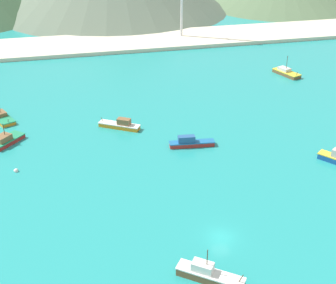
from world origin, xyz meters
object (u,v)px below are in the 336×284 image
(fishing_boat_3, at_px, (286,72))
(fishing_boat_4, at_px, (2,117))
(fishing_boat_7, at_px, (120,125))
(buoy_0, at_px, (16,171))
(fishing_boat_2, at_px, (190,142))
(fishing_boat_5, at_px, (6,140))
(fishing_boat_9, at_px, (209,275))

(fishing_boat_3, distance_m, fishing_boat_4, 77.99)
(fishing_boat_7, bearing_deg, buoy_0, -147.84)
(fishing_boat_2, distance_m, buoy_0, 34.38)
(fishing_boat_3, distance_m, fishing_boat_5, 79.12)
(fishing_boat_2, distance_m, fishing_boat_7, 17.22)
(fishing_boat_4, height_order, fishing_boat_5, fishing_boat_4)
(fishing_boat_5, relative_size, buoy_0, 8.72)
(fishing_boat_9, bearing_deg, fishing_boat_3, 57.02)
(fishing_boat_4, relative_size, fishing_boat_7, 1.00)
(fishing_boat_2, distance_m, fishing_boat_4, 44.48)
(fishing_boat_4, bearing_deg, buoy_0, -79.70)
(fishing_boat_4, xyz_separation_m, buoy_0, (4.36, -23.98, -0.48))
(fishing_boat_4, bearing_deg, fishing_boat_3, 9.31)
(fishing_boat_4, height_order, fishing_boat_9, fishing_boat_4)
(fishing_boat_4, relative_size, fishing_boat_5, 1.20)
(fishing_boat_3, xyz_separation_m, fishing_boat_5, (-75.17, -24.70, 0.05))
(fishing_boat_4, distance_m, fishing_boat_7, 27.90)
(fishing_boat_7, bearing_deg, fishing_boat_4, 157.98)
(fishing_boat_5, distance_m, fishing_boat_9, 54.63)
(fishing_boat_5, relative_size, fishing_boat_7, 0.84)
(fishing_boat_7, distance_m, buoy_0, 25.41)
(fishing_boat_2, distance_m, fishing_boat_3, 51.59)
(fishing_boat_4, bearing_deg, fishing_boat_5, -81.54)
(fishing_boat_2, bearing_deg, fishing_boat_3, 42.08)
(fishing_boat_9, relative_size, buoy_0, 9.98)
(fishing_boat_4, relative_size, buoy_0, 10.42)
(fishing_boat_9, distance_m, buoy_0, 43.41)
(fishing_boat_3, bearing_deg, buoy_0, -153.25)
(fishing_boat_3, xyz_separation_m, fishing_boat_9, (-45.99, -70.88, 0.16))
(fishing_boat_2, distance_m, fishing_boat_5, 38.18)
(fishing_boat_3, height_order, fishing_boat_9, fishing_boat_3)
(fishing_boat_3, xyz_separation_m, fishing_boat_7, (-51.10, -23.07, 0.06))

